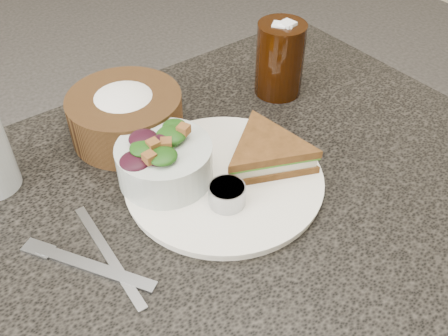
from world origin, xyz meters
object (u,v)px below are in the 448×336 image
object	(u,v)px
dining_table	(216,330)
salad_bowl	(164,156)
cola_glass	(280,56)
bread_basket	(125,109)
dinner_plate	(224,180)
dressing_ramekin	(227,195)
sandwich	(267,153)

from	to	relation	value
dining_table	salad_bowl	xyz separation A→B (m)	(-0.04, 0.06, 0.43)
cola_glass	salad_bowl	bearing A→B (deg)	-163.48
bread_basket	dinner_plate	bearing A→B (deg)	-73.03
dressing_ramekin	cola_glass	distance (m)	0.32
sandwich	bread_basket	world-z (taller)	bread_basket
dinner_plate	bread_basket	bearing A→B (deg)	106.97
salad_bowl	cola_glass	size ratio (longest dim) A/B	0.96
salad_bowl	cola_glass	xyz separation A→B (m)	(0.30, 0.09, 0.02)
bread_basket	cola_glass	distance (m)	0.29
dinner_plate	dressing_ramekin	xyz separation A→B (m)	(-0.03, -0.05, 0.02)
cola_glass	dinner_plate	bearing A→B (deg)	-148.68
bread_basket	dressing_ramekin	bearing A→B (deg)	-82.99
dining_table	dinner_plate	size ratio (longest dim) A/B	3.42
sandwich	bread_basket	xyz separation A→B (m)	(-0.13, 0.20, 0.02)
dinner_plate	salad_bowl	size ratio (longest dim) A/B	2.10
sandwich	bread_basket	distance (m)	0.24
dining_table	dressing_ramekin	size ratio (longest dim) A/B	19.16
salad_bowl	bread_basket	xyz separation A→B (m)	(0.01, 0.14, -0.00)
dinner_plate	bread_basket	xyz separation A→B (m)	(-0.06, 0.19, 0.05)
dinner_plate	dressing_ramekin	world-z (taller)	dressing_ramekin
dining_table	cola_glass	world-z (taller)	cola_glass
dressing_ramekin	sandwich	bearing A→B (deg)	17.19
dining_table	dinner_plate	distance (m)	0.38
salad_bowl	dining_table	bearing A→B (deg)	-58.48
dinner_plate	bread_basket	distance (m)	0.20
dinner_plate	sandwich	size ratio (longest dim) A/B	1.79
dinner_plate	dressing_ramekin	bearing A→B (deg)	-122.44
dining_table	bread_basket	size ratio (longest dim) A/B	5.43
dressing_ramekin	bread_basket	xyz separation A→B (m)	(-0.03, 0.23, 0.02)
salad_bowl	sandwich	bearing A→B (deg)	-25.40
dining_table	dressing_ramekin	bearing A→B (deg)	-88.26
dressing_ramekin	cola_glass	xyz separation A→B (m)	(0.26, 0.18, 0.04)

